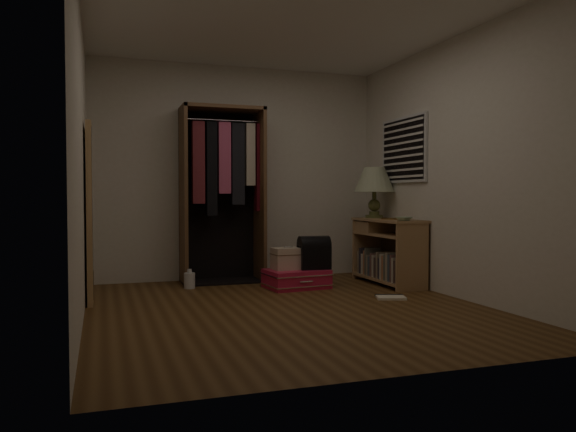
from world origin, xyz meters
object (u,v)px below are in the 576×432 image
object	(u,v)px
white_jug	(190,280)
floor_mirror	(90,213)
open_wardrobe	(224,180)
table_lamp	(374,181)
console_bookshelf	(386,250)
black_bag	(314,252)
train_case	(289,258)
pink_suitcase	(296,279)

from	to	relation	value
white_jug	floor_mirror	bearing A→B (deg)	-158.28
open_wardrobe	white_jug	bearing A→B (deg)	-141.61
table_lamp	white_jug	bearing A→B (deg)	178.96
table_lamp	console_bookshelf	bearing A→B (deg)	-90.83
open_wardrobe	table_lamp	distance (m)	1.81
black_bag	table_lamp	xyz separation A→B (m)	(0.91, 0.32, 0.80)
train_case	table_lamp	bearing A→B (deg)	8.97
train_case	white_jug	xyz separation A→B (m)	(-1.05, 0.30, -0.24)
floor_mirror	white_jug	bearing A→B (deg)	21.72
white_jug	open_wardrobe	bearing A→B (deg)	38.39
pink_suitcase	black_bag	world-z (taller)	black_bag
console_bookshelf	pink_suitcase	bearing A→B (deg)	179.32
black_bag	pink_suitcase	bearing A→B (deg)	178.30
open_wardrobe	pink_suitcase	size ratio (longest dim) A/B	2.84
black_bag	open_wardrobe	bearing A→B (deg)	142.78
pink_suitcase	white_jug	xyz separation A→B (m)	(-1.12, 0.35, -0.01)
console_bookshelf	pink_suitcase	size ratio (longest dim) A/B	1.55
open_wardrobe	pink_suitcase	world-z (taller)	open_wardrobe
floor_mirror	white_jug	world-z (taller)	floor_mirror
open_wardrobe	pink_suitcase	bearing A→B (deg)	-47.20
floor_mirror	black_bag	size ratio (longest dim) A/B	4.61
train_case	table_lamp	xyz separation A→B (m)	(1.18, 0.26, 0.87)
train_case	table_lamp	distance (m)	1.49
console_bookshelf	train_case	world-z (taller)	console_bookshelf
console_bookshelf	open_wardrobe	bearing A→B (deg)	157.61
table_lamp	white_jug	xyz separation A→B (m)	(-2.23, 0.04, -1.11)
table_lamp	train_case	bearing A→B (deg)	-167.45
train_case	black_bag	world-z (taller)	black_bag
white_jug	pink_suitcase	bearing A→B (deg)	-17.13
open_wardrobe	black_bag	xyz separation A→B (m)	(0.86, -0.73, -0.81)
pink_suitcase	black_bag	bearing A→B (deg)	-11.20
black_bag	white_jug	world-z (taller)	black_bag
console_bookshelf	open_wardrobe	size ratio (longest dim) A/B	0.55
table_lamp	open_wardrobe	bearing A→B (deg)	167.02
open_wardrobe	floor_mirror	xyz separation A→B (m)	(-1.48, -0.77, -0.36)
pink_suitcase	train_case	world-z (taller)	train_case
open_wardrobe	black_bag	size ratio (longest dim) A/B	5.56
open_wardrobe	pink_suitcase	distance (m)	1.47
floor_mirror	pink_suitcase	world-z (taller)	floor_mirror
black_bag	table_lamp	world-z (taller)	table_lamp
open_wardrobe	floor_mirror	size ratio (longest dim) A/B	1.21
console_bookshelf	floor_mirror	world-z (taller)	floor_mirror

